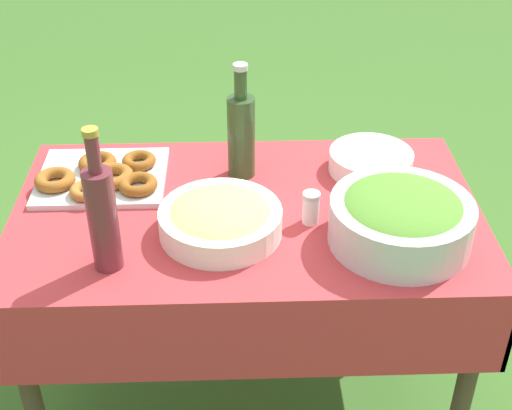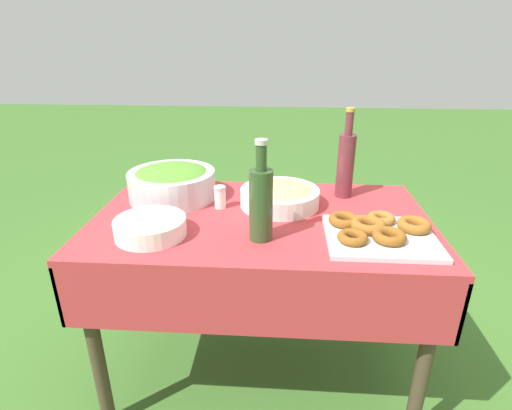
# 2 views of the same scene
# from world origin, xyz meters

# --- Properties ---
(ground_plane) EXTENTS (14.00, 14.00, 0.00)m
(ground_plane) POSITION_xyz_m (0.00, 0.00, 0.00)
(ground_plane) COLOR #3D6B28
(picnic_table) EXTENTS (1.23, 0.73, 0.74)m
(picnic_table) POSITION_xyz_m (0.00, 0.00, 0.62)
(picnic_table) COLOR #B73338
(picnic_table) RESTS_ON ground_plane
(salad_bowl) EXTENTS (0.35, 0.35, 0.13)m
(salad_bowl) POSITION_xyz_m (0.37, -0.15, 0.81)
(salad_bowl) COLOR silver
(salad_bowl) RESTS_ON picnic_table
(pasta_bowl) EXTENTS (0.31, 0.31, 0.09)m
(pasta_bowl) POSITION_xyz_m (-0.07, -0.10, 0.78)
(pasta_bowl) COLOR white
(pasta_bowl) RESTS_ON picnic_table
(donut_platter) EXTENTS (0.36, 0.30, 0.05)m
(donut_platter) POSITION_xyz_m (-0.39, 0.14, 0.76)
(donut_platter) COLOR silver
(donut_platter) RESTS_ON picnic_table
(plate_stack) EXTENTS (0.24, 0.24, 0.06)m
(plate_stack) POSITION_xyz_m (0.36, 0.18, 0.77)
(plate_stack) COLOR white
(plate_stack) RESTS_ON picnic_table
(olive_oil_bottle) EXTENTS (0.08, 0.08, 0.33)m
(olive_oil_bottle) POSITION_xyz_m (-0.01, 0.18, 0.87)
(olive_oil_bottle) COLOR #2D4723
(olive_oil_bottle) RESTS_ON picnic_table
(wine_bottle) EXTENTS (0.07, 0.07, 0.36)m
(wine_bottle) POSITION_xyz_m (-0.33, -0.22, 0.88)
(wine_bottle) COLOR maroon
(wine_bottle) RESTS_ON picnic_table
(salt_shaker) EXTENTS (0.05, 0.05, 0.09)m
(salt_shaker) POSITION_xyz_m (0.16, -0.06, 0.78)
(salt_shaker) COLOR white
(salt_shaker) RESTS_ON picnic_table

